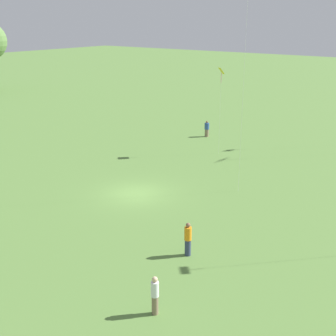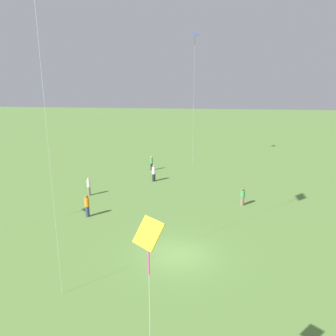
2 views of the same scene
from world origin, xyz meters
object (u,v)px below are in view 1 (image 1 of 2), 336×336
person_2 (188,239)px  person_5 (207,129)px  kite_3 (221,75)px  person_4 (155,295)px

person_2 → person_5: size_ratio=1.11×
kite_3 → person_5: bearing=37.2°
person_2 → person_4: (-4.92, -1.77, -0.02)m
person_2 → person_4: person_2 is taller
person_5 → person_2: bearing=15.9°
person_2 → kite_3: (17.08, 8.47, 6.01)m
person_2 → person_4: size_ratio=1.04×
person_2 → person_5: (21.59, 12.62, -0.12)m
person_4 → person_5: size_ratio=1.07×
person_4 → person_2: bearing=178.5°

